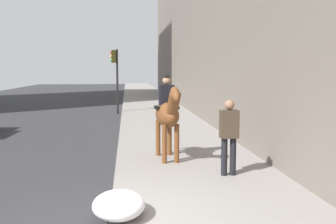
% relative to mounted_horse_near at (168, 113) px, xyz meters
% --- Properties ---
extents(sidewalk_slab, '(120.00, 3.84, 0.12)m').
position_rel_mounted_horse_near_xyz_m(sidewalk_slab, '(-4.16, -0.57, -1.29)').
color(sidewalk_slab, gray).
rests_on(sidewalk_slab, ground).
extents(mounted_horse_near, '(2.15, 0.70, 2.25)m').
position_rel_mounted_horse_near_xyz_m(mounted_horse_near, '(0.00, 0.00, 0.00)').
color(mounted_horse_near, brown).
rests_on(mounted_horse_near, sidewalk_slab).
extents(pedestrian_greeting, '(0.26, 0.40, 1.70)m').
position_rel_mounted_horse_near_xyz_m(pedestrian_greeting, '(-1.63, -1.20, -0.26)').
color(pedestrian_greeting, black).
rests_on(pedestrian_greeting, sidewalk_slab).
extents(traffic_light_near_curb, '(0.20, 0.44, 3.60)m').
position_rel_mounted_horse_near_xyz_m(traffic_light_near_curb, '(11.77, 1.67, 1.07)').
color(traffic_light_near_curb, black).
rests_on(traffic_light_near_curb, ground).
extents(snow_pile_near, '(1.11, 0.85, 0.38)m').
position_rel_mounted_horse_near_xyz_m(snow_pile_near, '(-3.80, 1.20, -1.04)').
color(snow_pile_near, white).
rests_on(snow_pile_near, sidewalk_slab).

